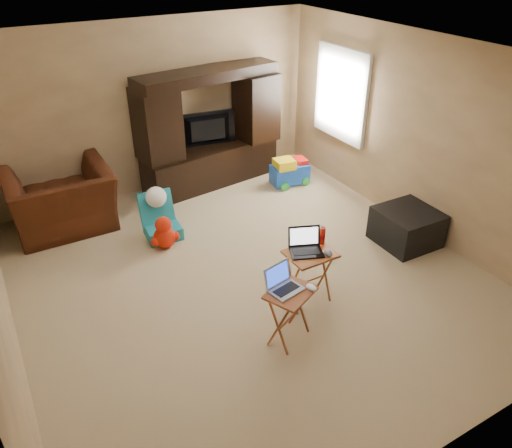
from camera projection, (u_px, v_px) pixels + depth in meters
floor at (248, 275)px, 5.87m from camera, size 5.50×5.50×0.00m
ceiling at (245, 56)px, 4.59m from camera, size 5.50×5.50×0.00m
wall_back at (155, 108)px, 7.28m from camera, size 5.00×0.00×5.00m
wall_front at (455, 340)px, 3.19m from camera, size 5.00×0.00×5.00m
wall_right at (419, 136)px, 6.31m from camera, size 0.00×5.50×5.50m
window_pane at (342, 94)px, 7.38m from camera, size 0.00×1.20×1.20m
window_frame at (341, 94)px, 7.37m from camera, size 0.06×1.14×1.34m
entertainment_center at (210, 129)px, 7.54m from camera, size 2.24×0.82×1.79m
television at (208, 130)px, 7.60m from camera, size 0.92×0.24×0.52m
recliner at (62, 201)px, 6.57m from camera, size 1.30×1.13×0.84m
child_rocker at (161, 217)px, 6.46m from camera, size 0.48×0.54×0.59m
plush_toy at (164, 232)px, 6.28m from camera, size 0.39×0.33×0.43m
push_toy at (290, 171)px, 7.85m from camera, size 0.64×0.49×0.45m
ottoman at (407, 227)px, 6.37m from camera, size 0.72×0.72×0.45m
tray_table_left at (289, 316)px, 4.82m from camera, size 0.56×0.51×0.59m
tray_table_right at (309, 278)px, 5.30m from camera, size 0.49×0.40×0.64m
laptop_left at (287, 281)px, 4.62m from camera, size 0.35×0.31×0.24m
laptop_right at (307, 243)px, 5.07m from camera, size 0.41×0.38×0.24m
mouse_left at (311, 287)px, 4.69m from camera, size 0.09×0.13×0.05m
mouse_right at (328, 253)px, 5.09m from camera, size 0.11×0.14×0.05m
water_bottle at (322, 236)px, 5.23m from camera, size 0.06×0.06×0.20m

